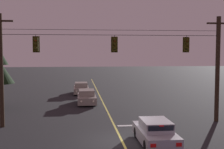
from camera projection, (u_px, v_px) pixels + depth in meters
ground_plane at (122, 141)px, 17.40m from camera, size 180.00×180.00×0.00m
lane_centre_stripe at (106, 108)px, 27.58m from camera, size 0.14×60.00×0.01m
stop_bar_paint at (141, 125)px, 21.25m from camera, size 3.40×0.36×0.01m
signal_span_assembly at (114, 68)px, 21.34m from camera, size 17.26×0.32×7.75m
traffic_light_leftmost at (36, 44)px, 20.60m from camera, size 0.48×0.41×1.22m
traffic_light_left_inner at (115, 44)px, 21.20m from camera, size 0.48×0.41×1.22m
traffic_light_centre at (187, 45)px, 21.79m from camera, size 0.48×0.41×1.22m
car_waiting_near_lane at (155, 133)px, 16.85m from camera, size 1.80×4.33×1.39m
car_oncoming_lead at (87, 97)px, 30.17m from camera, size 1.80×4.42×1.39m
car_oncoming_trailing at (81, 88)px, 37.39m from camera, size 1.80×4.42×1.39m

